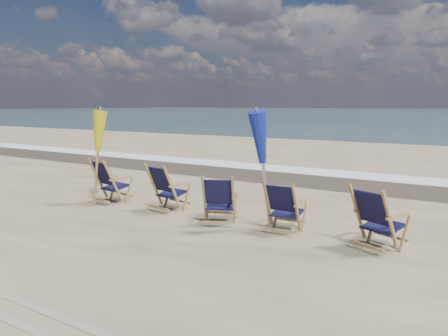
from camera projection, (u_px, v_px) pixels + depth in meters
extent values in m
cube|color=silver|center=(329.00, 173.00, 13.56)|extent=(200.00, 1.40, 0.01)
cube|color=#42362A|center=(311.00, 180.00, 12.31)|extent=(200.00, 2.60, 0.00)
cylinder|color=olive|center=(97.00, 159.00, 9.08)|extent=(0.06, 0.06, 1.97)
cone|color=gold|center=(96.00, 134.00, 9.00)|extent=(0.30, 0.30, 0.85)
cylinder|color=#A5A5AD|center=(265.00, 172.00, 7.20)|extent=(0.06, 0.06, 2.01)
cone|color=navy|center=(265.00, 140.00, 7.13)|extent=(0.30, 0.30, 0.85)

